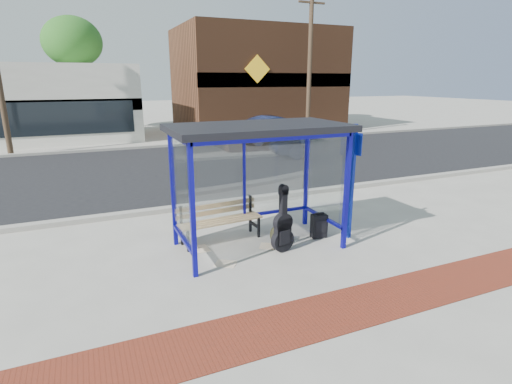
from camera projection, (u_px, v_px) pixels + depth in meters
name	position (u px, v px, depth m)	size (l,w,h in m)	color
ground	(259.00, 246.00, 8.00)	(120.00, 120.00, 0.00)	#B2ADA0
brick_paver_strip	(332.00, 313.00, 5.70)	(60.00, 1.00, 0.01)	maroon
curb_near	(214.00, 203.00, 10.54)	(60.00, 0.25, 0.12)	gray
street_asphalt	(173.00, 168.00, 15.07)	(60.00, 10.00, 0.00)	black
curb_far	(151.00, 147.00, 19.55)	(60.00, 0.25, 0.12)	gray
far_sidewalk	(145.00, 142.00, 21.25)	(60.00, 4.00, 0.01)	#B2ADA0
bus_shelter	(257.00, 143.00, 7.50)	(3.30, 1.80, 2.42)	#0F0D97
storefront_brown	(257.00, 80.00, 26.53)	(10.00, 7.08, 6.40)	#59331E
tree_mid	(72.00, 42.00, 24.81)	(3.60, 3.60, 7.03)	#4C3826
tree_right	(292.00, 50.00, 30.73)	(3.60, 3.60, 7.03)	#4C3826
utility_pole_east	(310.00, 63.00, 22.16)	(1.60, 0.24, 8.00)	#4C3826
bench	(220.00, 219.00, 8.18)	(1.77, 0.57, 0.82)	black
guitar_bag	(283.00, 229.00, 7.63)	(0.48, 0.21, 1.26)	black
suitcase	(319.00, 226.00, 8.37)	(0.34, 0.24, 0.55)	black
backpack	(278.00, 236.00, 8.02)	(0.40, 0.38, 0.41)	#2D2B19
sign_post	(353.00, 176.00, 8.07)	(0.12, 0.30, 2.38)	#0D2094
newspaper_a	(201.00, 249.00, 7.85)	(0.39, 0.30, 0.01)	white
newspaper_b	(226.00, 264.00, 7.22)	(0.38, 0.30, 0.01)	white
newspaper_c	(270.00, 246.00, 7.97)	(0.40, 0.32, 0.01)	white
parked_car	(277.00, 129.00, 20.88)	(1.49, 4.28, 1.41)	#161E3F
fire_hydrant	(319.00, 130.00, 23.65)	(0.30, 0.20, 0.67)	red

